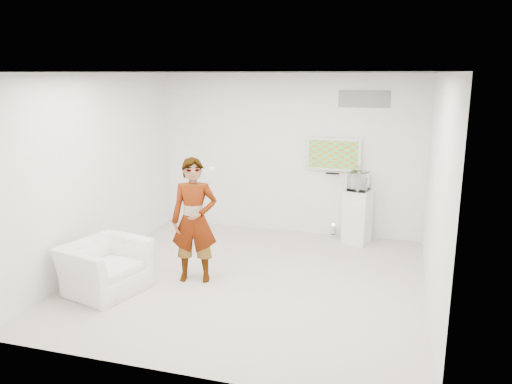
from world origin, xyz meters
TOP-DOWN VIEW (x-y plane):
  - room at (0.00, 0.00)m, footprint 5.01×5.01m
  - tv at (0.85, 2.45)m, footprint 1.00×0.08m
  - logo_decal at (1.35, 2.49)m, footprint 0.90×0.02m
  - person at (-0.78, -0.22)m, footprint 0.75×0.59m
  - armchair at (-1.85, -0.92)m, footprint 1.19×1.29m
  - pedestal at (1.36, 2.16)m, footprint 0.58×0.58m
  - floor_uplight at (0.91, 2.37)m, footprint 0.17×0.17m
  - vitrine at (1.36, 2.16)m, footprint 0.40×0.40m
  - console at (1.36, 2.16)m, footprint 0.06×0.17m
  - wii_remote at (-0.57, -0.01)m, footprint 0.05×0.15m

SIDE VIEW (x-z plane):
  - floor_uplight at x=0.91m, z-range 0.00..0.25m
  - armchair at x=-1.85m, z-range 0.00..0.70m
  - pedestal at x=1.36m, z-range 0.00..0.97m
  - person at x=-0.78m, z-range 0.00..1.83m
  - console at x=1.36m, z-range 0.97..1.20m
  - vitrine at x=1.36m, z-range 0.97..1.30m
  - room at x=0.00m, z-range 0.00..3.00m
  - tv at x=0.85m, z-range 1.25..1.85m
  - wii_remote at x=-0.57m, z-range 1.63..1.67m
  - logo_decal at x=1.35m, z-range 2.40..2.70m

